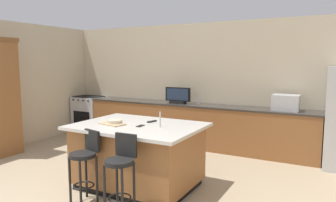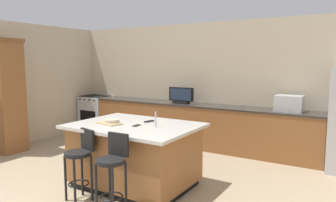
% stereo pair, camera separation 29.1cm
% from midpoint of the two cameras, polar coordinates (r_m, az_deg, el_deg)
% --- Properties ---
extents(wall_back, '(7.42, 0.12, 2.69)m').
position_cam_midpoint_polar(wall_back, '(7.06, 5.10, 3.12)').
color(wall_back, beige).
rests_on(wall_back, ground_plane).
extents(wall_left, '(0.12, 5.11, 2.69)m').
position_cam_midpoint_polar(wall_left, '(7.53, -28.41, 2.55)').
color(wall_left, beige).
rests_on(wall_left, ground_plane).
extents(counter_back, '(5.14, 0.62, 0.93)m').
position_cam_midpoint_polar(counter_back, '(6.86, 3.30, -4.39)').
color(counter_back, brown).
rests_on(counter_back, ground_plane).
extents(kitchen_island, '(1.81, 1.33, 0.93)m').
position_cam_midpoint_polar(kitchen_island, '(4.70, -7.21, -9.74)').
color(kitchen_island, black).
rests_on(kitchen_island, ground_plane).
extents(range_oven, '(0.76, 0.63, 0.95)m').
position_cam_midpoint_polar(range_oven, '(8.52, -15.05, -2.31)').
color(range_oven, '#B7BABF').
rests_on(range_oven, ground_plane).
extents(microwave, '(0.48, 0.36, 0.30)m').
position_cam_midpoint_polar(microwave, '(6.20, 19.43, -0.29)').
color(microwave, '#B7BABF').
rests_on(microwave, counter_back).
extents(tv_monitor, '(0.59, 0.16, 0.35)m').
position_cam_midpoint_polar(tv_monitor, '(6.86, 0.58, 0.90)').
color(tv_monitor, black).
rests_on(tv_monitor, counter_back).
extents(sink_faucet_back, '(0.02, 0.02, 0.24)m').
position_cam_midpoint_polar(sink_faucet_back, '(6.82, 4.37, 0.49)').
color(sink_faucet_back, '#B2B2B7').
rests_on(sink_faucet_back, counter_back).
extents(sink_faucet_island, '(0.02, 0.02, 0.22)m').
position_cam_midpoint_polar(sink_faucet_island, '(4.36, -3.35, -3.37)').
color(sink_faucet_island, '#B2B2B7').
rests_on(sink_faucet_island, kitchen_island).
extents(bar_stool_left, '(0.35, 0.37, 0.95)m').
position_cam_midpoint_polar(bar_stool_left, '(4.30, -16.78, -10.31)').
color(bar_stool_left, black).
rests_on(bar_stool_left, ground_plane).
extents(bar_stool_right, '(0.34, 0.34, 0.99)m').
position_cam_midpoint_polar(bar_stool_right, '(3.80, -10.81, -11.99)').
color(bar_stool_right, black).
rests_on(bar_stool_right, ground_plane).
extents(fruit_bowl, '(0.22, 0.22, 0.06)m').
position_cam_midpoint_polar(fruit_bowl, '(4.67, -11.40, -3.76)').
color(fruit_bowl, beige).
rests_on(fruit_bowl, kitchen_island).
extents(cell_phone, '(0.08, 0.16, 0.01)m').
position_cam_midpoint_polar(cell_phone, '(4.48, -6.91, -4.52)').
color(cell_phone, black).
rests_on(cell_phone, kitchen_island).
extents(tv_remote, '(0.09, 0.18, 0.02)m').
position_cam_midpoint_polar(tv_remote, '(4.75, -4.72, -3.73)').
color(tv_remote, black).
rests_on(tv_remote, kitchen_island).
extents(cutting_board, '(0.41, 0.28, 0.02)m').
position_cam_midpoint_polar(cutting_board, '(4.65, -11.91, -4.12)').
color(cutting_board, tan).
rests_on(cutting_board, kitchen_island).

